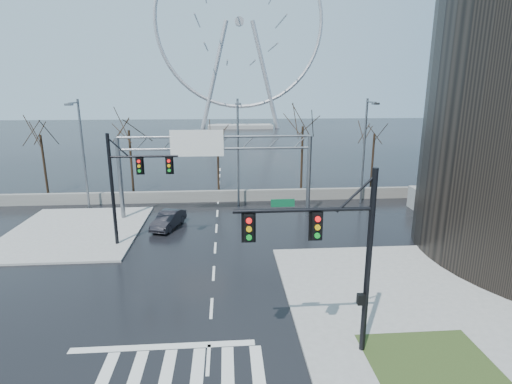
{
  "coord_description": "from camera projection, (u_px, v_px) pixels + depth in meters",
  "views": [
    {
      "loc": [
        0.91,
        -18.35,
        10.9
      ],
      "look_at": [
        2.89,
        8.05,
        4.0
      ],
      "focal_mm": 28.0,
      "sensor_mm": 36.0,
      "label": 1
    }
  ],
  "objects": [
    {
      "name": "tree_left",
      "position": [
        129.0,
        138.0,
        40.91
      ],
      "size": [
        3.75,
        3.75,
        7.5
      ],
      "color": "black",
      "rests_on": "ground"
    },
    {
      "name": "tree_far_left",
      "position": [
        41.0,
        142.0,
        40.84
      ],
      "size": [
        3.5,
        3.5,
        7.0
      ],
      "color": "black",
      "rests_on": "ground"
    },
    {
      "name": "tree_center",
      "position": [
        218.0,
        143.0,
        42.73
      ],
      "size": [
        3.25,
        3.25,
        6.5
      ],
      "color": "black",
      "rests_on": "ground"
    },
    {
      "name": "streetlight_right",
      "position": [
        366.0,
        143.0,
        37.45
      ],
      "size": [
        0.5,
        2.55,
        10.0
      ],
      "color": "slate",
      "rests_on": "ground"
    },
    {
      "name": "signal_mast_near",
      "position": [
        336.0,
        247.0,
        15.64
      ],
      "size": [
        5.52,
        0.41,
        8.0
      ],
      "color": "black",
      "rests_on": "ground"
    },
    {
      "name": "car",
      "position": [
        168.0,
        220.0,
        32.03
      ],
      "size": [
        2.6,
        4.32,
        1.34
      ],
      "primitive_type": "imported",
      "rotation": [
        0.0,
        0.0,
        -0.31
      ],
      "color": "black",
      "rests_on": "ground"
    },
    {
      "name": "ferris_wheel",
      "position": [
        239.0,
        29.0,
        105.84
      ],
      "size": [
        45.0,
        6.0,
        50.91
      ],
      "color": "gray",
      "rests_on": "ground"
    },
    {
      "name": "tree_right",
      "position": [
        303.0,
        134.0,
        42.16
      ],
      "size": [
        3.9,
        3.9,
        7.8
      ],
      "color": "black",
      "rests_on": "ground"
    },
    {
      "name": "barrier_wall",
      "position": [
        218.0,
        196.0,
        39.55
      ],
      "size": [
        52.0,
        0.5,
        1.1
      ],
      "primitive_type": "cube",
      "color": "slate",
      "rests_on": "ground"
    },
    {
      "name": "sign_gantry",
      "position": [
        211.0,
        158.0,
        33.5
      ],
      "size": [
        16.36,
        0.4,
        7.6
      ],
      "color": "slate",
      "rests_on": "ground"
    },
    {
      "name": "grass_strip",
      "position": [
        430.0,
        361.0,
        16.18
      ],
      "size": [
        5.0,
        4.0,
        0.02
      ],
      "primitive_type": "cube",
      "color": "#2B3E1A",
      "rests_on": "sidewalk_near"
    },
    {
      "name": "streetlight_left",
      "position": [
        81.0,
        146.0,
        35.56
      ],
      "size": [
        0.5,
        2.55,
        10.0
      ],
      "color": "slate",
      "rests_on": "ground"
    },
    {
      "name": "sidewalk_right_ext",
      "position": [
        386.0,
        282.0,
        23.03
      ],
      "size": [
        12.0,
        10.0,
        0.15
      ],
      "primitive_type": "cube",
      "color": "gray",
      "rests_on": "ground"
    },
    {
      "name": "signal_mast_far",
      "position": [
        128.0,
        179.0,
        27.4
      ],
      "size": [
        4.72,
        0.41,
        8.0
      ],
      "color": "black",
      "rests_on": "ground"
    },
    {
      "name": "ground",
      "position": [
        211.0,
        308.0,
        20.39
      ],
      "size": [
        260.0,
        260.0,
        0.0
      ],
      "primitive_type": "plane",
      "color": "black",
      "rests_on": "ground"
    },
    {
      "name": "sidewalk_far",
      "position": [
        75.0,
        231.0,
        31.16
      ],
      "size": [
        10.0,
        12.0,
        0.15
      ],
      "primitive_type": "cube",
      "color": "gray",
      "rests_on": "ground"
    },
    {
      "name": "streetlight_mid",
      "position": [
        238.0,
        145.0,
        36.58
      ],
      "size": [
        0.5,
        2.55,
        10.0
      ],
      "color": "slate",
      "rests_on": "ground"
    },
    {
      "name": "tree_far_right",
      "position": [
        374.0,
        140.0,
        43.42
      ],
      "size": [
        3.4,
        3.4,
        6.8
      ],
      "color": "black",
      "rests_on": "ground"
    }
  ]
}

